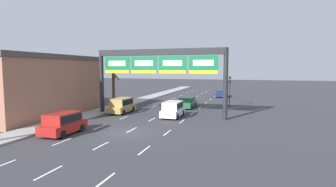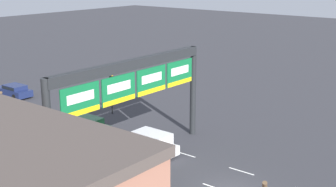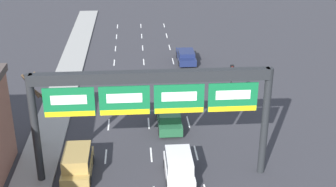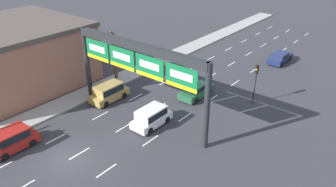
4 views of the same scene
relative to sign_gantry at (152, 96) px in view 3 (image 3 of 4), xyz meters
name	(u,v)px [view 3 (image 3 of 4)]	position (x,y,z in m)	size (l,w,h in m)	color
lane_dashes	(150,138)	(0.00, 5.33, -5.92)	(6.72, 67.00, 0.01)	white
sign_gantry	(152,96)	(0.00, 0.00, 0.00)	(15.30, 0.70, 7.59)	#232628
car_green	(169,118)	(1.64, 7.04, -5.13)	(1.88, 4.40, 1.49)	#235B38
suv_gold	(77,162)	(-5.04, 0.62, -4.92)	(1.92, 4.25, 1.82)	#A88947
car_navy	(186,56)	(4.72, 22.49, -5.20)	(1.90, 4.61, 1.36)	#19234C
suv_white	(179,165)	(1.73, -0.25, -4.95)	(1.86, 4.01, 1.76)	silver
traffic_light_near_gantry	(231,79)	(7.12, 9.54, -2.84)	(0.30, 0.35, 4.30)	black
tree_bare_second	(34,108)	(-8.42, 4.79, -2.75)	(1.44, 1.60, 6.11)	brown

